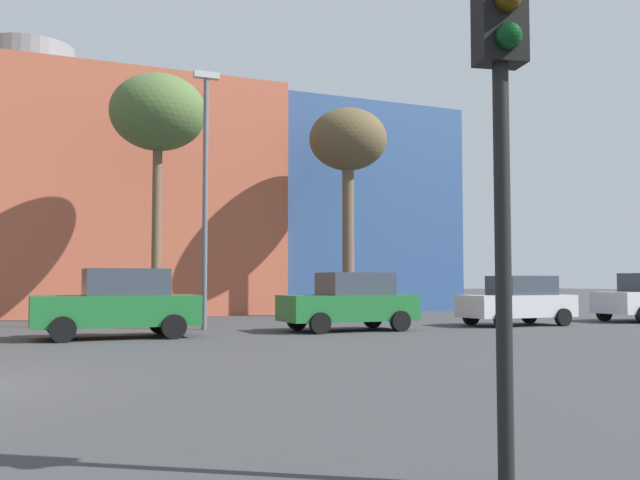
{
  "coord_description": "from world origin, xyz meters",
  "views": [
    {
      "loc": [
        1.52,
        -11.21,
        1.49
      ],
      "look_at": [
        9.45,
        7.15,
        2.66
      ],
      "focal_mm": 39.36,
      "sensor_mm": 36.0,
      "label": 1
    }
  ],
  "objects_px": {
    "street_lamp": "(205,183)",
    "parked_car_3": "(350,302)",
    "parked_car_2": "(118,303)",
    "bare_tree_1": "(348,145)",
    "bare_tree_2": "(158,115)",
    "parked_car_4": "(518,301)",
    "traffic_light_near_right": "(502,85)"
  },
  "relations": [
    {
      "from": "traffic_light_near_right",
      "to": "bare_tree_2",
      "type": "distance_m",
      "value": 21.72
    },
    {
      "from": "parked_car_3",
      "to": "bare_tree_2",
      "type": "relative_size",
      "value": 0.45
    },
    {
      "from": "parked_car_4",
      "to": "bare_tree_1",
      "type": "distance_m",
      "value": 10.24
    },
    {
      "from": "traffic_light_near_right",
      "to": "street_lamp",
      "type": "bearing_deg",
      "value": -174.55
    },
    {
      "from": "bare_tree_1",
      "to": "street_lamp",
      "type": "bearing_deg",
      "value": -144.8
    },
    {
      "from": "parked_car_4",
      "to": "street_lamp",
      "type": "xyz_separation_m",
      "value": [
        -10.11,
        2.26,
        3.71
      ]
    },
    {
      "from": "parked_car_3",
      "to": "traffic_light_near_right",
      "type": "relative_size",
      "value": 1.0
    },
    {
      "from": "bare_tree_1",
      "to": "parked_car_2",
      "type": "bearing_deg",
      "value": -143.86
    },
    {
      "from": "traffic_light_near_right",
      "to": "parked_car_4",
      "type": "bearing_deg",
      "value": 152.83
    },
    {
      "from": "traffic_light_near_right",
      "to": "parked_car_3",
      "type": "bearing_deg",
      "value": 170.48
    },
    {
      "from": "parked_car_3",
      "to": "bare_tree_2",
      "type": "distance_m",
      "value": 10.32
    },
    {
      "from": "street_lamp",
      "to": "bare_tree_2",
      "type": "bearing_deg",
      "value": 99.96
    },
    {
      "from": "parked_car_2",
      "to": "parked_car_3",
      "type": "xyz_separation_m",
      "value": [
        6.72,
        0.0,
        -0.04
      ]
    },
    {
      "from": "bare_tree_2",
      "to": "street_lamp",
      "type": "relative_size",
      "value": 1.12
    },
    {
      "from": "parked_car_2",
      "to": "parked_car_3",
      "type": "distance_m",
      "value": 6.72
    },
    {
      "from": "parked_car_4",
      "to": "parked_car_2",
      "type": "bearing_deg",
      "value": 0.0
    },
    {
      "from": "parked_car_3",
      "to": "bare_tree_2",
      "type": "height_order",
      "value": "bare_tree_2"
    },
    {
      "from": "parked_car_3",
      "to": "parked_car_4",
      "type": "bearing_deg",
      "value": 180.0
    },
    {
      "from": "bare_tree_1",
      "to": "bare_tree_2",
      "type": "distance_m",
      "value": 8.23
    },
    {
      "from": "parked_car_2",
      "to": "parked_car_3",
      "type": "relative_size",
      "value": 1.04
    },
    {
      "from": "parked_car_3",
      "to": "traffic_light_near_right",
      "type": "xyz_separation_m",
      "value": [
        -5.89,
        -14.78,
        2.08
      ]
    },
    {
      "from": "parked_car_4",
      "to": "street_lamp",
      "type": "relative_size",
      "value": 0.48
    },
    {
      "from": "street_lamp",
      "to": "parked_car_3",
      "type": "bearing_deg",
      "value": -30.33
    },
    {
      "from": "traffic_light_near_right",
      "to": "street_lamp",
      "type": "height_order",
      "value": "street_lamp"
    },
    {
      "from": "traffic_light_near_right",
      "to": "bare_tree_2",
      "type": "relative_size",
      "value": 0.45
    },
    {
      "from": "parked_car_2",
      "to": "bare_tree_1",
      "type": "bearing_deg",
      "value": -143.86
    },
    {
      "from": "traffic_light_near_right",
      "to": "bare_tree_1",
      "type": "bearing_deg",
      "value": 169.23
    },
    {
      "from": "parked_car_2",
      "to": "street_lamp",
      "type": "relative_size",
      "value": 0.52
    },
    {
      "from": "parked_car_4",
      "to": "traffic_light_near_right",
      "type": "bearing_deg",
      "value": 50.64
    },
    {
      "from": "bare_tree_1",
      "to": "street_lamp",
      "type": "distance_m",
      "value": 9.49
    },
    {
      "from": "traffic_light_near_right",
      "to": "bare_tree_1",
      "type": "xyz_separation_m",
      "value": [
        9.44,
        22.28,
        4.3
      ]
    },
    {
      "from": "bare_tree_1",
      "to": "traffic_light_near_right",
      "type": "bearing_deg",
      "value": -112.97
    }
  ]
}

